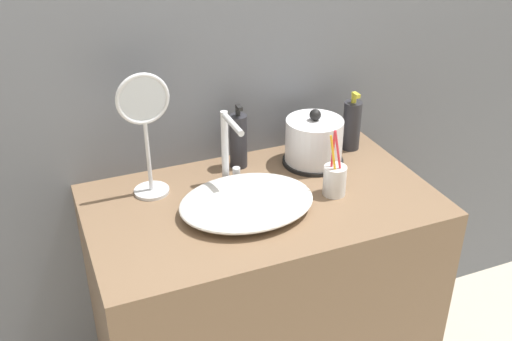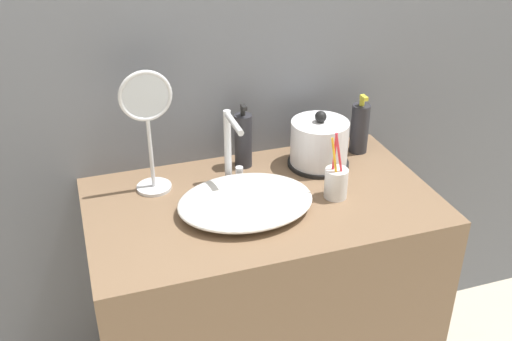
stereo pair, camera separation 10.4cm
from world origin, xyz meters
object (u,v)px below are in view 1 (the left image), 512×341
at_px(electric_kettle, 314,143).
at_px(lotion_bottle, 238,141).
at_px(shampoo_bottle, 352,125).
at_px(vanity_mirror, 145,125).
at_px(toothbrush_cup, 335,179).
at_px(faucet, 228,145).

distance_m(electric_kettle, lotion_bottle, 0.24).
distance_m(shampoo_bottle, vanity_mirror, 0.71).
bearing_deg(vanity_mirror, electric_kettle, -1.77).
distance_m(electric_kettle, toothbrush_cup, 0.20).
height_order(electric_kettle, toothbrush_cup, toothbrush_cup).
xyz_separation_m(faucet, vanity_mirror, (-0.23, 0.04, 0.09)).
relative_size(toothbrush_cup, vanity_mirror, 0.58).
bearing_deg(electric_kettle, vanity_mirror, 178.23).
relative_size(shampoo_bottle, vanity_mirror, 0.54).
distance_m(faucet, shampoo_bottle, 0.47).
height_order(faucet, lotion_bottle, faucet).
height_order(electric_kettle, shampoo_bottle, shampoo_bottle).
relative_size(lotion_bottle, vanity_mirror, 0.57).
xyz_separation_m(electric_kettle, toothbrush_cup, (-0.03, -0.20, -0.02)).
bearing_deg(vanity_mirror, shampoo_bottle, 2.50).
xyz_separation_m(electric_kettle, vanity_mirror, (-0.53, 0.02, 0.15)).
relative_size(faucet, vanity_mirror, 0.62).
relative_size(electric_kettle, shampoo_bottle, 0.97).
bearing_deg(toothbrush_cup, electric_kettle, 80.96).
relative_size(electric_kettle, vanity_mirror, 0.53).
bearing_deg(shampoo_bottle, toothbrush_cup, -128.88).
height_order(lotion_bottle, shampoo_bottle, lotion_bottle).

